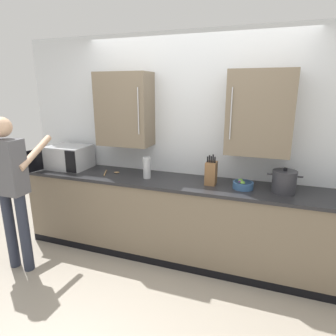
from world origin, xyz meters
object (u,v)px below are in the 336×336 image
knife_block (211,173)px  thermos_flask (147,168)px  fruit_bowl (243,185)px  wooden_spoon (111,172)px  microwave_oven (67,157)px  person_figure (10,182)px  stock_pot (284,182)px

knife_block → thermos_flask: 0.73m
fruit_bowl → wooden_spoon: 1.56m
knife_block → wooden_spoon: (-1.22, -0.01, -0.12)m
microwave_oven → wooden_spoon: size_ratio=3.54×
wooden_spoon → person_figure: 1.08m
knife_block → thermos_flask: knife_block is taller
microwave_oven → person_figure: size_ratio=0.46×
microwave_oven → person_figure: 0.84m
person_figure → wooden_spoon: bearing=48.7°
microwave_oven → knife_block: bearing=-0.6°
fruit_bowl → stock_pot: (0.39, 0.02, 0.07)m
microwave_oven → thermos_flask: 1.15m
knife_block → stock_pot: size_ratio=1.00×
stock_pot → thermos_flask: stock_pot is taller
microwave_oven → fruit_bowl: bearing=-1.3°
knife_block → wooden_spoon: bearing=-179.7°
thermos_flask → person_figure: size_ratio=0.15×
knife_block → stock_pot: 0.73m
stock_pot → wooden_spoon: 1.95m
fruit_bowl → knife_block: bearing=175.0°
stock_pot → person_figure: person_figure is taller
fruit_bowl → stock_pot: stock_pot is taller
fruit_bowl → person_figure: person_figure is taller
thermos_flask → wooden_spoon: bearing=176.6°
knife_block → fruit_bowl: bearing=-5.0°
wooden_spoon → thermos_flask: bearing=-3.4°
fruit_bowl → wooden_spoon: bearing=179.1°
knife_block → person_figure: (-1.93, -0.81, -0.07)m
knife_block → person_figure: bearing=-157.1°
thermos_flask → wooden_spoon: (-0.49, 0.03, -0.11)m
microwave_oven → person_figure: (-0.05, -0.83, -0.09)m
thermos_flask → stock_pot: bearing=0.9°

